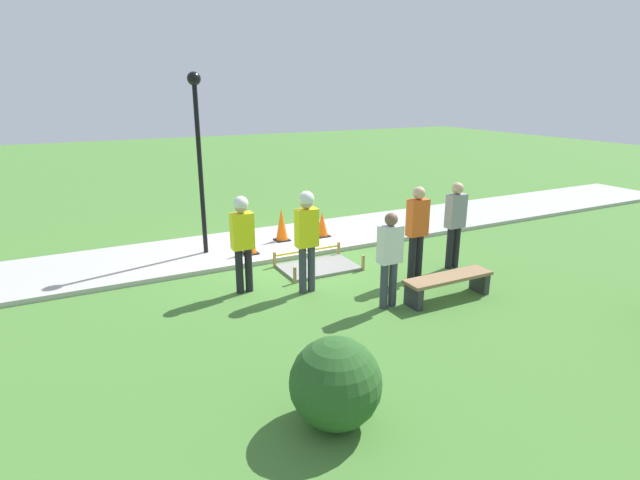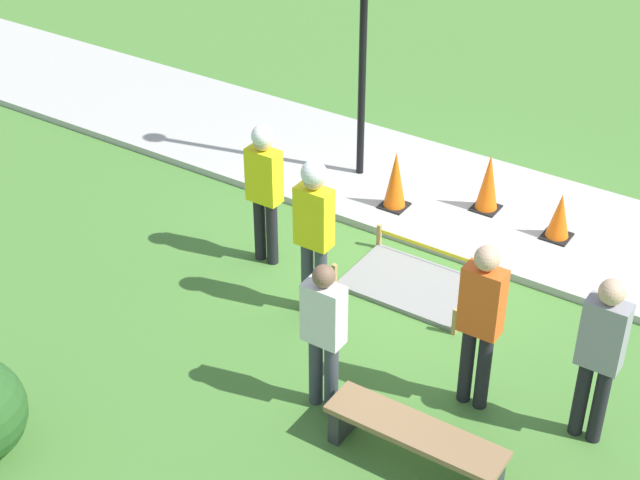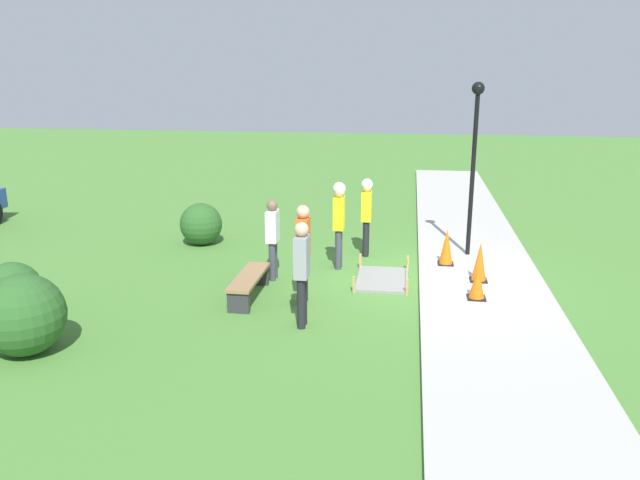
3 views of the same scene
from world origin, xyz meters
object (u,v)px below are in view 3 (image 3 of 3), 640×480
Objects in this scene: lamppost_near at (475,144)px; traffic_cone_sidewalk_edge at (446,247)px; park_bench at (249,282)px; worker_supervisor at (367,210)px; traffic_cone_far_patch at (480,262)px; bystander_in_orange_shirt at (303,247)px; bystander_in_white_shirt at (302,268)px; bystander_in_gray_shirt at (273,235)px; traffic_cone_near_patch at (477,283)px; worker_assistant at (339,217)px.

traffic_cone_sidewalk_edge is at bearing 147.86° from lamppost_near.
worker_supervisor is (3.12, -2.00, 0.77)m from park_bench.
worker_supervisor reaches higher than traffic_cone_sidewalk_edge.
lamppost_near is at bearing 1.95° from traffic_cone_far_patch.
bystander_in_orange_shirt is 1.02× the size of bystander_in_white_shirt.
traffic_cone_far_patch is 3.05m from worker_supervisor.
bystander_in_orange_shirt is at bearing 135.24° from lamppost_near.
bystander_in_gray_shirt is at bearing 92.73° from traffic_cone_far_patch.
worker_supervisor is at bearing -32.61° from park_bench.
traffic_cone_far_patch is 0.43× the size of bystander_in_orange_shirt.
bystander_in_gray_shirt is (0.83, 4.05, 0.54)m from traffic_cone_near_patch.
bystander_in_gray_shirt is 0.92× the size of bystander_in_white_shirt.
bystander_in_white_shirt is at bearing -156.58° from bystander_in_gray_shirt.
traffic_cone_far_patch is at bearing -73.08° from park_bench.
bystander_in_gray_shirt reaches higher than traffic_cone_far_patch.
bystander_in_gray_shirt is at bearing 34.54° from bystander_in_orange_shirt.
lamppost_near is (1.88, 0.06, 2.14)m from traffic_cone_far_patch.
traffic_cone_sidewalk_edge is 0.44× the size of bystander_in_white_shirt.
traffic_cone_sidewalk_edge is 4.43m from bystander_in_white_shirt.
traffic_cone_sidewalk_edge is at bearing 12.70° from traffic_cone_near_patch.
lamppost_near is at bearing -68.30° from worker_assistant.
worker_assistant is (-0.28, 2.33, 0.67)m from traffic_cone_sidewalk_edge.
worker_supervisor is 2.66m from bystander_in_gray_shirt.
worker_assistant is (1.77, 2.79, 0.76)m from traffic_cone_near_patch.
worker_assistant is 1.58m from bystander_in_gray_shirt.
park_bench is 0.90× the size of worker_assistant.
lamppost_near is at bearing -63.17° from bystander_in_gray_shirt.
worker_supervisor is at bearing 92.47° from lamppost_near.
park_bench is 3.79m from worker_supervisor.
lamppost_near reaches higher than park_bench.
bystander_in_white_shirt is at bearing 116.34° from traffic_cone_near_patch.
traffic_cone_near_patch is at bearing 178.57° from lamppost_near.
bystander_in_gray_shirt is (1.14, -0.22, 0.63)m from park_bench.
traffic_cone_far_patch is (1.03, -0.14, 0.09)m from traffic_cone_near_patch.
worker_supervisor is at bearing -26.65° from worker_assistant.
bystander_in_orange_shirt is (-2.17, 0.41, -0.09)m from worker_assistant.
worker_assistant is at bearing -53.07° from bystander_in_gray_shirt.
traffic_cone_sidewalk_edge reaches higher than park_bench.
traffic_cone_sidewalk_edge is 0.21× the size of lamppost_near.
lamppost_near is (0.10, -2.34, 1.54)m from worker_supervisor.
bystander_in_gray_shirt is at bearing 138.13° from worker_supervisor.
traffic_cone_near_patch reaches higher than park_bench.
worker_assistant is at bearing -4.27° from bystander_in_white_shirt.
traffic_cone_sidewalk_edge is at bearing -35.83° from bystander_in_white_shirt.
bystander_in_white_shirt reaches higher than traffic_cone_sidewalk_edge.
worker_assistant is (0.74, 2.93, 0.66)m from traffic_cone_far_patch.
traffic_cone_sidewalk_edge is at bearing -71.07° from bystander_in_gray_shirt.
bystander_in_gray_shirt is at bearing 126.93° from worker_assistant.
traffic_cone_far_patch is 0.21× the size of lamppost_near.
traffic_cone_near_patch is 0.32× the size of worker_assistant.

